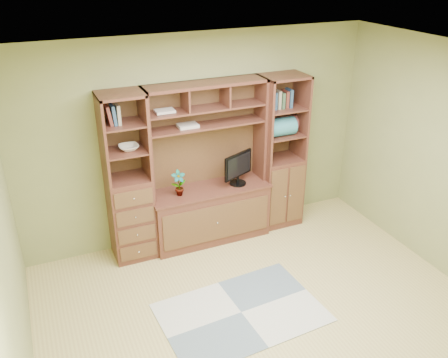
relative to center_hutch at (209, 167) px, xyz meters
name	(u,v)px	position (x,y,z in m)	size (l,w,h in m)	color
room	(278,212)	(-0.03, -1.73, 0.28)	(4.60, 4.10, 2.64)	tan
center_hutch	(209,167)	(0.00, 0.00, 0.00)	(1.54, 0.53, 2.05)	#4E261B
left_tower	(128,179)	(-1.00, 0.04, 0.00)	(0.50, 0.45, 2.05)	#4E261B
right_tower	(281,153)	(1.02, 0.04, 0.00)	(0.55, 0.45, 2.05)	#4E261B
rug	(241,313)	(-0.25, -1.48, -1.02)	(1.65, 1.10, 0.01)	#919696
monitor	(238,163)	(0.37, -0.03, 0.00)	(0.47, 0.21, 0.58)	black
orchid	(179,183)	(-0.41, -0.03, -0.13)	(0.17, 0.12, 0.33)	brown
magazines	(188,126)	(-0.23, 0.09, 0.53)	(0.24, 0.17, 0.04)	#B7AA9C
bowl	(129,147)	(-0.95, 0.04, 0.39)	(0.22, 0.22, 0.05)	white
blanket_teal	(279,127)	(0.96, -0.01, 0.38)	(0.40, 0.23, 0.23)	#2F717D
blanket_red	(286,124)	(1.13, 0.12, 0.36)	(0.35, 0.19, 0.19)	brown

